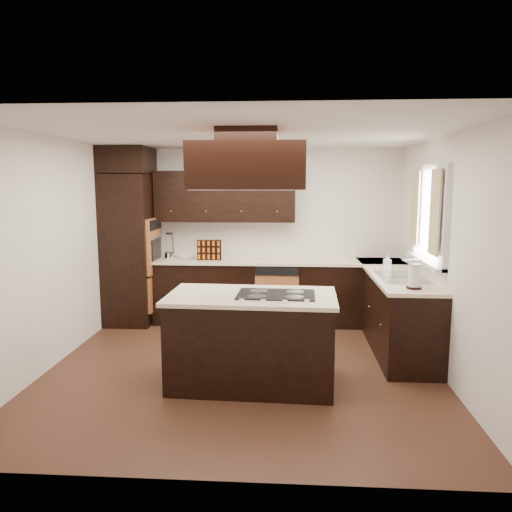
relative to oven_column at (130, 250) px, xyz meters
name	(u,v)px	position (x,y,z in m)	size (l,w,h in m)	color
floor	(243,368)	(1.78, -1.71, -1.07)	(4.20, 4.20, 0.02)	brown
ceiling	(242,133)	(1.78, -1.71, 1.45)	(4.20, 4.20, 0.02)	silver
wall_back	(256,234)	(1.78, 0.40, 0.19)	(4.20, 0.02, 2.50)	silver
wall_front	(213,303)	(1.78, -3.81, 0.19)	(4.20, 0.02, 2.50)	silver
wall_left	(50,253)	(-0.33, -1.71, 0.19)	(0.02, 4.20, 2.50)	silver
wall_right	(446,257)	(3.88, -1.71, 0.19)	(0.02, 4.20, 2.50)	silver
oven_column	(130,250)	(0.00, 0.00, 0.00)	(0.65, 0.75, 2.12)	black
wall_oven_face	(154,246)	(0.35, 0.00, 0.06)	(0.05, 0.62, 0.78)	#C36F3B
base_cabinets_back	(257,292)	(1.81, 0.09, -0.62)	(2.93, 0.60, 0.88)	black
base_cabinets_right	(394,310)	(3.58, -0.80, -0.62)	(0.60, 2.40, 0.88)	black
countertop_back	(257,261)	(1.81, 0.08, -0.16)	(2.93, 0.63, 0.04)	#F4E1C3
countertop_right	(395,274)	(3.56, -0.80, -0.16)	(0.63, 2.40, 0.04)	#F4E1C3
upper_cabinets	(225,196)	(1.34, 0.23, 0.75)	(2.00, 0.34, 0.72)	black
dishwasher_front	(277,301)	(2.10, -0.20, -0.66)	(0.60, 0.05, 0.72)	#C36F3B
window_frame	(429,215)	(3.85, -1.16, 0.59)	(0.06, 1.32, 1.12)	silver
window_pane	(432,215)	(3.87, -1.16, 0.59)	(0.00, 1.20, 1.00)	white
curtain_left	(435,212)	(3.79, -1.57, 0.64)	(0.02, 0.34, 0.90)	beige
curtain_right	(415,208)	(3.79, -0.74, 0.64)	(0.02, 0.34, 0.90)	beige
sink_rim	(402,277)	(3.58, -1.16, -0.14)	(0.52, 0.84, 0.01)	silver
island	(252,341)	(1.90, -2.13, -0.62)	(1.59, 0.87, 0.88)	black
island_top	(252,296)	(1.90, -2.13, -0.16)	(1.65, 0.93, 0.04)	#F4E1C3
cooktop	(276,294)	(2.14, -2.14, -0.13)	(0.75, 0.50, 0.01)	black
range_hood	(248,166)	(1.88, -2.25, 1.10)	(1.05, 0.72, 0.42)	black
hood_duct	(248,136)	(1.88, -2.25, 1.38)	(0.55, 0.50, 0.13)	black
blender_base	(170,256)	(0.57, 0.04, -0.09)	(0.15, 0.15, 0.10)	silver
blender_pitcher	(170,243)	(0.57, 0.04, 0.09)	(0.13, 0.13, 0.26)	silver
spice_rack	(209,250)	(1.14, 0.02, 0.00)	(0.34, 0.09, 0.28)	black
mixing_bowl	(186,257)	(0.79, 0.09, -0.11)	(0.24, 0.24, 0.06)	silver
soap_bottle	(387,262)	(3.50, -0.64, -0.04)	(0.09, 0.09, 0.20)	silver
paper_towel	(414,276)	(3.56, -1.76, -0.01)	(0.12, 0.12, 0.26)	silver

